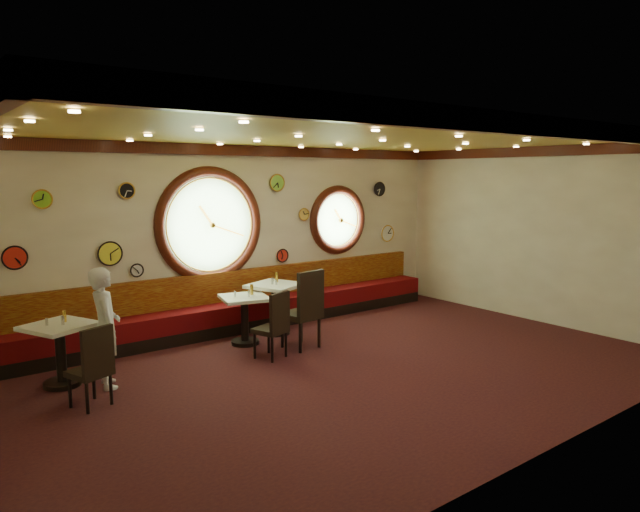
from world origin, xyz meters
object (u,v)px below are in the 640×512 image
Objects in this scene: condiment_b_salt at (235,294)px; condiment_b_bottle at (252,289)px; chair_a at (94,362)px; condiment_c_bottle at (277,277)px; table_b at (245,314)px; chair_c at (306,304)px; table_c at (275,302)px; condiment_a_salt at (47,322)px; condiment_b_pepper at (249,294)px; table_a at (60,347)px; chair_b at (275,321)px; condiment_a_pepper at (63,320)px; waiter at (105,327)px; condiment_c_salt at (272,281)px; condiment_a_bottle at (64,316)px; condiment_c_pepper at (276,282)px.

condiment_b_salt is 0.30m from condiment_b_bottle.
condiment_c_bottle is (3.49, 1.51, 0.39)m from chair_a.
table_b is 1.12× the size of chair_c.
condiment_a_salt is at bearing -174.14° from table_c.
table_c is 0.80m from condiment_b_pepper.
condiment_b_pepper is at bearing 1.96° from table_a.
chair_b is 6.72× the size of condiment_a_salt.
table_a is 10.59× the size of condiment_a_salt.
condiment_a_pepper is 0.54m from waiter.
table_b is at bearing -162.09° from condiment_c_salt.
chair_c is at bearing -61.18° from condiment_b_bottle.
condiment_c_salt is (3.46, 0.39, 0.41)m from table_a.
condiment_b_bottle reaches higher than table_a.
waiter is (0.46, -0.37, 0.26)m from table_a.
table_a is 8.78× the size of condiment_a_pepper.
chair_c is 6.91× the size of condiment_a_pepper.
table_b is 0.56× the size of waiter.
chair_a is at bearing -156.89° from condiment_b_bottle.
condiment_a_bottle reaches higher than condiment_a_salt.
chair_b is 0.88m from condiment_b_pepper.
chair_b is (2.64, 0.24, 0.02)m from chair_a.
chair_a is 6.01× the size of condiment_b_pepper.
condiment_c_pepper reaches higher than condiment_a_pepper.
waiter is (0.33, 0.62, 0.22)m from chair_a.
waiter is (0.43, -0.30, -0.09)m from condiment_a_pepper.
condiment_a_pepper is 3.64m from condiment_c_bottle.
condiment_c_bottle is at bearing 55.33° from condiment_c_pepper.
condiment_b_salt is at bearing 6.81° from condiment_a_pepper.
table_a is at bearing -173.55° from condiment_c_salt.
condiment_b_bottle is (2.82, 1.20, 0.31)m from chair_a.
condiment_c_pepper is (3.62, 0.29, 0.05)m from condiment_a_salt.
table_a is 3.54m from table_c.
table_a is at bearing -176.41° from table_b.
chair_a is 0.73m from waiter.
table_c is 1.36m from chair_b.
chair_a is at bearing -156.32° from table_b.
table_c is at bearing 17.83° from condiment_b_bottle.
chair_c is (0.62, -0.80, 0.22)m from table_b.
table_a is 0.39m from condiment_a_bottle.
condiment_c_bottle is (0.11, 0.12, 0.41)m from table_c.
condiment_c_bottle reaches higher than chair_b.
condiment_c_bottle reaches higher than chair_a.
chair_a is 3.58× the size of condiment_b_bottle.
chair_a is 0.98m from condiment_a_pepper.
chair_b is 1.37m from condiment_c_salt.
table_b is at bearing 3.07° from condiment_a_salt.
condiment_c_bottle is (0.17, 0.13, 0.03)m from condiment_c_salt.
condiment_b_bottle is at bearing -155.69° from condiment_c_bottle.
condiment_a_pepper is at bearing -27.65° from condiment_a_salt.
table_a is at bearing -171.89° from condiment_c_bottle.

